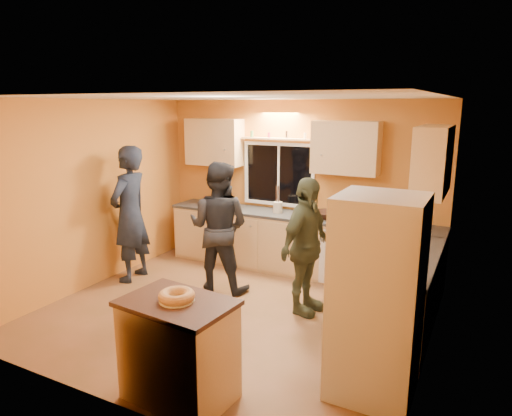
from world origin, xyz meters
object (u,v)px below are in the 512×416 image
Objects in this scene: refrigerator at (377,298)px; person_right at (305,247)px; person_left at (130,214)px; person_center at (219,227)px; island at (179,349)px.

person_right is at bearing 132.37° from refrigerator.
person_left is 1.37m from person_center.
island is 0.56× the size of person_center.
island is 0.51× the size of person_left.
person_left is (-2.32, 1.98, 0.52)m from island.
person_left reaches higher than refrigerator.
person_right is (2.66, 0.12, -0.14)m from person_left.
refrigerator is at bearing -129.51° from person_right.
refrigerator reaches higher than person_center.
person_center is at bearing 118.63° from island.
refrigerator is at bearing 142.40° from person_center.
refrigerator is 1.01× the size of person_center.
person_right is (0.34, 2.10, 0.38)m from island.
refrigerator is at bearing 35.37° from island.
person_center is at bearing 92.41° from person_right.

